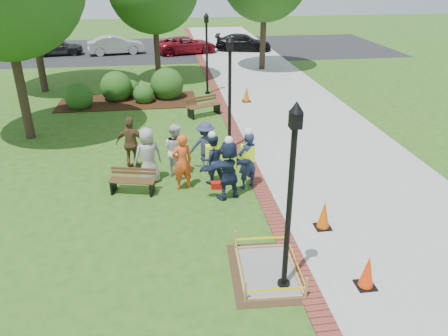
{
  "coord_description": "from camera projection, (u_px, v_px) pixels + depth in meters",
  "views": [
    {
      "loc": [
        -1.15,
        -10.44,
        6.54
      ],
      "look_at": [
        0.5,
        1.2,
        1.0
      ],
      "focal_mm": 35.0,
      "sensor_mm": 36.0,
      "label": 1
    }
  ],
  "objects": [
    {
      "name": "parked_car_a",
      "position": [
        58.0,
        55.0,
        34.0
      ],
      "size": [
        2.54,
        4.73,
        1.47
      ],
      "primitive_type": "imported",
      "rotation": [
        0.0,
        0.0,
        1.7
      ],
      "color": "#242426",
      "rests_on": "ground"
    },
    {
      "name": "shrub_b",
      "position": [
        118.0,
        100.0,
        22.95
      ],
      "size": [
        1.63,
        1.63,
        1.63
      ],
      "primitive_type": "sphere",
      "color": "#224D16",
      "rests_on": "ground"
    },
    {
      "name": "sidewalk",
      "position": [
        288.0,
        107.0,
        21.87
      ],
      "size": [
        6.0,
        60.0,
        0.02
      ],
      "primitive_type": "cube",
      "color": "#9E9E99",
      "rests_on": "ground"
    },
    {
      "name": "shrub_a",
      "position": [
        80.0,
        108.0,
        21.65
      ],
      "size": [
        1.35,
        1.35,
        1.35
      ],
      "primitive_type": "sphere",
      "color": "#224D16",
      "rests_on": "ground"
    },
    {
      "name": "lamp_mid",
      "position": [
        230.0,
        86.0,
        15.86
      ],
      "size": [
        0.28,
        0.28,
        4.26
      ],
      "color": "black",
      "rests_on": "ground"
    },
    {
      "name": "hivis_worker_a",
      "position": [
        229.0,
        168.0,
        13.0
      ],
      "size": [
        0.68,
        0.53,
        2.01
      ],
      "color": "#161C3A",
      "rests_on": "ground"
    },
    {
      "name": "casual_person_e",
      "position": [
        206.0,
        146.0,
        14.95
      ],
      "size": [
        0.59,
        0.42,
        1.71
      ],
      "color": "#313456",
      "rests_on": "ground"
    },
    {
      "name": "parked_car_d",
      "position": [
        243.0,
        51.0,
        35.82
      ],
      "size": [
        2.85,
        4.69,
        1.43
      ],
      "primitive_type": "imported",
      "rotation": [
        0.0,
        0.0,
        1.34
      ],
      "color": "black",
      "rests_on": "ground"
    },
    {
      "name": "cone_back",
      "position": [
        324.0,
        215.0,
        11.7
      ],
      "size": [
        0.42,
        0.42,
        0.83
      ],
      "color": "black",
      "rests_on": "ground"
    },
    {
      "name": "casual_person_c",
      "position": [
        176.0,
        150.0,
        14.47
      ],
      "size": [
        0.67,
        0.68,
        1.82
      ],
      "color": "silver",
      "rests_on": "ground"
    },
    {
      "name": "mulch_bed",
      "position": [
        128.0,
        101.0,
        22.64
      ],
      "size": [
        7.0,
        3.0,
        0.05
      ],
      "primitive_type": "cube",
      "color": "#381E0F",
      "rests_on": "ground"
    },
    {
      "name": "casual_person_a",
      "position": [
        148.0,
        156.0,
        14.02
      ],
      "size": [
        0.68,
        0.55,
        1.86
      ],
      "color": "#979797",
      "rests_on": "ground"
    },
    {
      "name": "shrub_c",
      "position": [
        144.0,
        103.0,
        22.48
      ],
      "size": [
        1.06,
        1.06,
        1.06
      ],
      "primitive_type": "sphere",
      "color": "#224D16",
      "rests_on": "ground"
    },
    {
      "name": "bench_near",
      "position": [
        133.0,
        186.0,
        13.59
      ],
      "size": [
        1.49,
        0.79,
        0.77
      ],
      "color": "brown",
      "rests_on": "ground"
    },
    {
      "name": "parked_car_b",
      "position": [
        117.0,
        54.0,
        34.46
      ],
      "size": [
        2.8,
        4.98,
        1.54
      ],
      "primitive_type": "imported",
      "rotation": [
        0.0,
        0.0,
        1.74
      ],
      "color": "silver",
      "rests_on": "ground"
    },
    {
      "name": "cone_front",
      "position": [
        367.0,
        272.0,
        9.55
      ],
      "size": [
        0.42,
        0.42,
        0.83
      ],
      "color": "black",
      "rests_on": "ground"
    },
    {
      "name": "brick_edging",
      "position": [
        224.0,
        109.0,
        21.46
      ],
      "size": [
        0.5,
        60.0,
        0.03
      ],
      "primitive_type": "cube",
      "color": "maroon",
      "rests_on": "ground"
    },
    {
      "name": "ground",
      "position": [
        212.0,
        219.0,
        12.28
      ],
      "size": [
        100.0,
        100.0,
        0.0
      ],
      "primitive_type": "plane",
      "color": "#285116",
      "rests_on": "ground"
    },
    {
      "name": "parked_car_c",
      "position": [
        187.0,
        53.0,
        34.73
      ],
      "size": [
        2.8,
        4.69,
        1.43
      ],
      "primitive_type": "imported",
      "rotation": [
        0.0,
        0.0,
        1.79
      ],
      "color": "maroon",
      "rests_on": "ground"
    },
    {
      "name": "wet_concrete_pad",
      "position": [
        268.0,
        264.0,
        10.08
      ],
      "size": [
        1.82,
        2.38,
        0.55
      ],
      "color": "#47331E",
      "rests_on": "ground"
    },
    {
      "name": "lamp_near",
      "position": [
        291.0,
        187.0,
        8.7
      ],
      "size": [
        0.28,
        0.28,
        4.26
      ],
      "color": "black",
      "rests_on": "ground"
    },
    {
      "name": "shrub_e",
      "position": [
        132.0,
        97.0,
        23.54
      ],
      "size": [
        0.98,
        0.98,
        0.98
      ],
      "primitive_type": "sphere",
      "color": "#224D16",
      "rests_on": "ground"
    },
    {
      "name": "cone_far",
      "position": [
        247.0,
        94.0,
        22.46
      ],
      "size": [
        0.42,
        0.42,
        0.84
      ],
      "color": "black",
      "rests_on": "ground"
    },
    {
      "name": "casual_person_b",
      "position": [
        182.0,
        162.0,
        13.6
      ],
      "size": [
        0.66,
        0.52,
        1.82
      ],
      "color": "#EA4D1B",
      "rests_on": "ground"
    },
    {
      "name": "hivis_worker_c",
      "position": [
        212.0,
        157.0,
        13.96
      ],
      "size": [
        0.58,
        0.43,
        1.79
      ],
      "color": "#16173B",
      "rests_on": "ground"
    },
    {
      "name": "toolbox",
      "position": [
        218.0,
        185.0,
        13.92
      ],
      "size": [
        0.45,
        0.27,
        0.21
      ],
      "primitive_type": "cube",
      "rotation": [
        0.0,
        0.0,
        -0.09
      ],
      "color": "#AF140D",
      "rests_on": "ground"
    },
    {
      "name": "bench_far",
      "position": [
        204.0,
        110.0,
        20.47
      ],
      "size": [
        1.71,
        1.15,
        0.88
      ],
      "color": "brown",
      "rests_on": "ground"
    },
    {
      "name": "shrub_d",
      "position": [
        168.0,
        98.0,
        23.26
      ],
      "size": [
        1.74,
        1.74,
        1.74
      ],
      "primitive_type": "sphere",
      "color": "#224D16",
      "rests_on": "ground"
    },
    {
      "name": "casual_person_d",
      "position": [
        132.0,
        144.0,
        14.89
      ],
      "size": [
        0.68,
        0.53,
        1.88
      ],
      "color": "brown",
      "rests_on": "ground"
    },
    {
      "name": "parking_lot",
      "position": [
        175.0,
        49.0,
        36.46
      ],
      "size": [
        36.0,
        12.0,
        0.01
      ],
      "primitive_type": "cube",
      "color": "black",
      "rests_on": "ground"
    },
    {
      "name": "lamp_far",
      "position": [
        207.0,
        48.0,
        23.03
      ],
      "size": [
        0.28,
        0.28,
        4.26
      ],
      "color": "black",
      "rests_on": "ground"
    },
    {
      "name": "hivis_worker_b",
      "position": [
        247.0,
        159.0,
        13.61
      ],
      "size": [
        0.7,
        0.6,
        2.01
      ],
      "color": "#161E39",
      "rests_on": "ground"
    }
  ]
}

